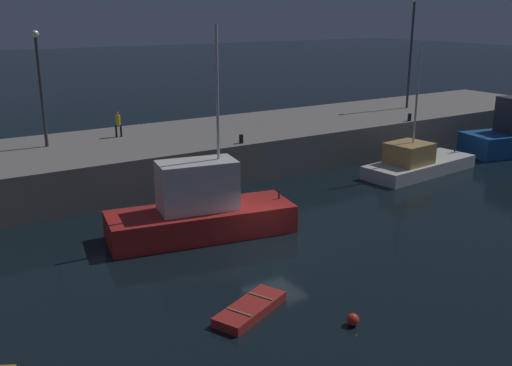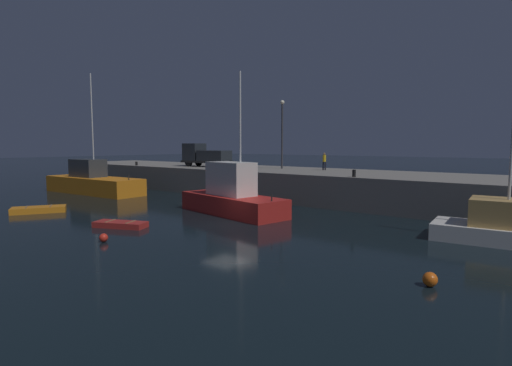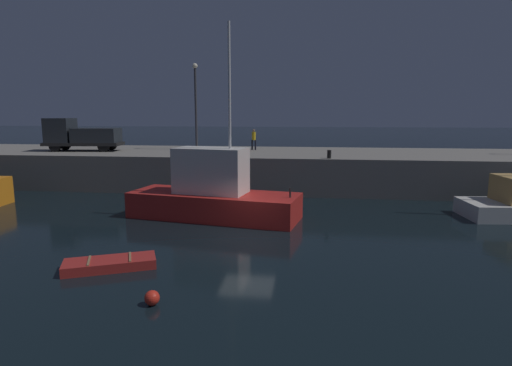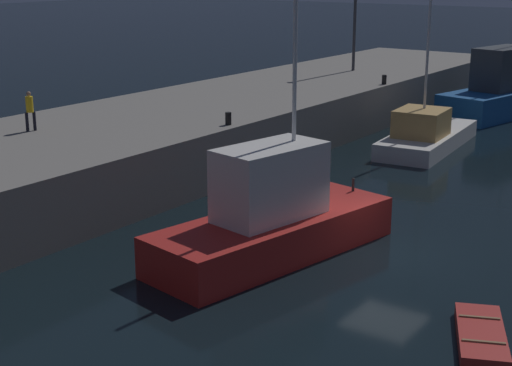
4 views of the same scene
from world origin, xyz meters
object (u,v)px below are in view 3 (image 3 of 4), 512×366
Objects in this scene: mooring_buoy_near at (152,298)px; dockworker at (254,138)px; fishing_boat_blue at (213,194)px; rowboat_white_mid at (110,264)px; bollard_west at (329,154)px; utility_truck at (80,135)px; lamp_post_west at (196,99)px.

dockworker is at bearing 90.00° from mooring_buoy_near.
fishing_boat_blue reaches higher than rowboat_white_mid.
bollard_west is at bearing 46.30° from fishing_boat_blue.
utility_truck is at bearing 142.51° from fishing_boat_blue.
bollard_west is (6.53, 6.83, 1.61)m from fishing_boat_blue.
utility_truck reaches higher than rowboat_white_mid.
lamp_post_west reaches higher than mooring_buoy_near.
lamp_post_west is at bearing 108.66° from fishing_boat_blue.
lamp_post_west reaches higher than utility_truck.
bollard_west is at bearing -28.23° from lamp_post_west.
dockworker is (2.64, 21.00, 3.44)m from rowboat_white_mid.
fishing_boat_blue is at bearing -133.70° from bollard_west.
rowboat_white_mid is 2.03× the size of dockworker.
bollard_west is (10.79, -5.79, -3.91)m from lamp_post_west.
mooring_buoy_near is 0.06× the size of lamp_post_west.
bollard_west is (5.97, 17.58, 2.70)m from mooring_buoy_near.
rowboat_white_mid is at bearing 134.32° from mooring_buoy_near.
rowboat_white_mid is at bearing -83.98° from lamp_post_west.
bollard_west is at bearing 59.92° from rowboat_white_mid.
fishing_boat_blue is 14.42m from lamp_post_west.
fishing_boat_blue is 10.82m from mooring_buoy_near.
lamp_post_west is 12.52× the size of bollard_west.
utility_truck is at bearing 121.61° from rowboat_white_mid.
lamp_post_west reaches higher than rowboat_white_mid.
lamp_post_west is 5.80m from dockworker.
rowboat_white_mid is 21.76m from utility_truck.
fishing_boat_blue reaches higher than bollard_west.
fishing_boat_blue is at bearing 92.98° from mooring_buoy_near.
utility_truck is 11.09× the size of bollard_west.
utility_truck is 3.66× the size of dockworker.
fishing_boat_blue is 2.96× the size of rowboat_white_mid.
bollard_west is (8.61, 14.87, 2.74)m from rowboat_white_mid.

